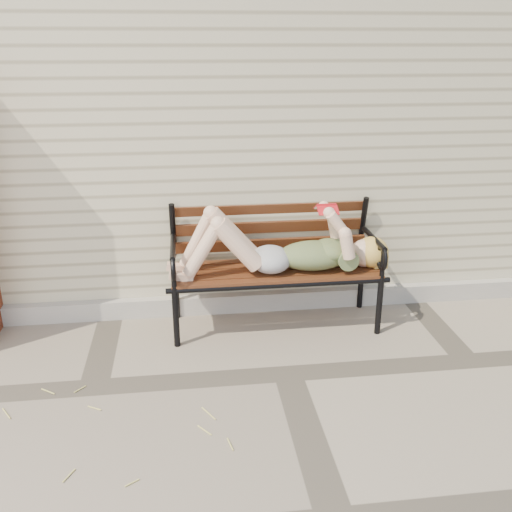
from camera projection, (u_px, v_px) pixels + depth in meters
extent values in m
plane|color=gray|center=(288.00, 374.00, 3.76)|extent=(80.00, 80.00, 0.00)
cube|color=#C3B898|center=(240.00, 96.00, 6.00)|extent=(8.00, 4.00, 3.00)
cube|color=#AFA89E|center=(267.00, 301.00, 4.63)|extent=(8.00, 0.10, 0.15)
cylinder|color=black|center=(176.00, 317.00, 4.02)|extent=(0.04, 0.04, 0.45)
cylinder|color=black|center=(176.00, 291.00, 4.44)|extent=(0.04, 0.04, 0.45)
cylinder|color=black|center=(379.00, 306.00, 4.19)|extent=(0.04, 0.04, 0.45)
cylinder|color=black|center=(361.00, 282.00, 4.61)|extent=(0.04, 0.04, 0.45)
cube|color=#573316|center=(275.00, 271.00, 4.23)|extent=(1.53, 0.49, 0.03)
cylinder|color=black|center=(280.00, 285.00, 4.03)|extent=(1.61, 0.04, 0.04)
cylinder|color=black|center=(271.00, 262.00, 4.45)|extent=(1.61, 0.04, 0.04)
torus|color=black|center=(269.00, 194.00, 4.37)|extent=(0.28, 0.04, 0.28)
ellipsoid|color=#0A3A4C|center=(314.00, 255.00, 4.20)|extent=(0.54, 0.31, 0.21)
ellipsoid|color=#0A3A4C|center=(330.00, 250.00, 4.20)|extent=(0.26, 0.30, 0.16)
ellipsoid|color=#A7A7AC|center=(271.00, 259.00, 4.16)|extent=(0.30, 0.34, 0.19)
sphere|color=beige|center=(365.00, 253.00, 4.24)|extent=(0.22, 0.22, 0.22)
ellipsoid|color=#DEC253|center=(372.00, 252.00, 4.25)|extent=(0.25, 0.26, 0.23)
cube|color=red|center=(327.00, 205.00, 4.07)|extent=(0.14, 0.02, 0.02)
cube|color=beige|center=(328.00, 210.00, 4.04)|extent=(0.14, 0.09, 0.05)
cube|color=beige|center=(325.00, 207.00, 4.12)|extent=(0.14, 0.09, 0.05)
cube|color=red|center=(328.00, 210.00, 4.04)|extent=(0.15, 0.09, 0.05)
cube|color=red|center=(325.00, 206.00, 4.12)|extent=(0.15, 0.09, 0.05)
cylinder|color=#C9BD62|center=(264.00, 456.00, 3.01)|extent=(0.06, 0.07, 0.01)
cylinder|color=#C9BD62|center=(126.00, 490.00, 2.78)|extent=(0.11, 0.02, 0.01)
cylinder|color=#C9BD62|center=(217.00, 484.00, 2.82)|extent=(0.12, 0.13, 0.01)
cylinder|color=#C9BD62|center=(92.00, 502.00, 2.71)|extent=(0.02, 0.13, 0.01)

